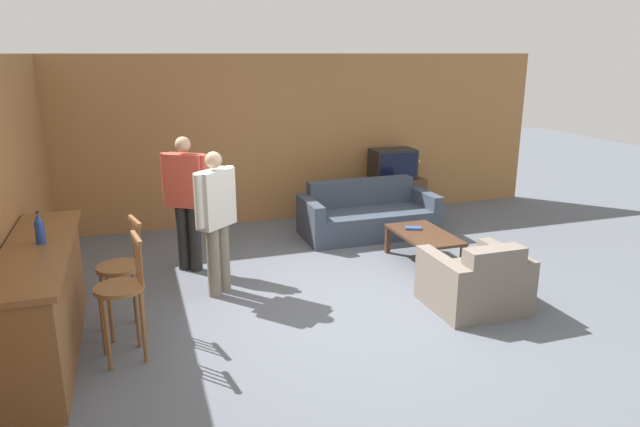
{
  "coord_description": "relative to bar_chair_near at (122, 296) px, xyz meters",
  "views": [
    {
      "loc": [
        -2.05,
        -5.05,
        2.61
      ],
      "look_at": [
        -0.08,
        0.85,
        0.85
      ],
      "focal_mm": 32.0,
      "sensor_mm": 36.0,
      "label": 1
    }
  ],
  "objects": [
    {
      "name": "bar_counter",
      "position": [
        -0.65,
        0.27,
        -0.08
      ],
      "size": [
        0.55,
        2.34,
        1.02
      ],
      "color": "brown",
      "rests_on": "ground_plane"
    },
    {
      "name": "coffee_table",
      "position": [
        3.63,
        1.29,
        -0.25
      ],
      "size": [
        0.62,
        1.08,
        0.4
      ],
      "color": "#472D1E",
      "rests_on": "ground_plane"
    },
    {
      "name": "couch_far",
      "position": [
        3.42,
        2.65,
        -0.32
      ],
      "size": [
        1.96,
        0.91,
        0.78
      ],
      "color": "#384251",
      "rests_on": "ground_plane"
    },
    {
      "name": "ground_plane",
      "position": [
        2.23,
        0.22,
        -0.6
      ],
      "size": [
        24.0,
        24.0,
        0.0
      ],
      "primitive_type": "plane",
      "color": "#565B66"
    },
    {
      "name": "tv_unit",
      "position": [
        4.23,
        3.51,
        -0.29
      ],
      "size": [
        1.01,
        0.55,
        0.61
      ],
      "color": "#513823",
      "rests_on": "ground_plane"
    },
    {
      "name": "person_by_counter",
      "position": [
        1.0,
        1.16,
        0.31
      ],
      "size": [
        0.48,
        0.45,
        1.61
      ],
      "color": "#756B5B",
      "rests_on": "ground_plane"
    },
    {
      "name": "bar_chair_near",
      "position": [
        0.0,
        0.0,
        0.0
      ],
      "size": [
        0.48,
        0.48,
        1.11
      ],
      "color": "brown",
      "rests_on": "ground_plane"
    },
    {
      "name": "tv",
      "position": [
        4.23,
        3.5,
        0.26
      ],
      "size": [
        0.7,
        0.45,
        0.49
      ],
      "color": "black",
      "rests_on": "tv_unit"
    },
    {
      "name": "book_on_table",
      "position": [
        3.57,
        1.49,
        -0.18
      ],
      "size": [
        0.23,
        0.19,
        0.03
      ],
      "color": "navy",
      "rests_on": "coffee_table"
    },
    {
      "name": "wall_back",
      "position": [
        2.23,
        3.88,
        0.7
      ],
      "size": [
        9.4,
        0.08,
        2.6
      ],
      "color": "#9E6B3D",
      "rests_on": "ground_plane"
    },
    {
      "name": "bottle",
      "position": [
        -0.62,
        0.35,
        0.56
      ],
      "size": [
        0.08,
        0.08,
        0.29
      ],
      "color": "#234293",
      "rests_on": "bar_counter"
    },
    {
      "name": "person_by_window",
      "position": [
        0.77,
        2.01,
        0.34
      ],
      "size": [
        0.52,
        0.42,
        1.66
      ],
      "color": "black",
      "rests_on": "ground_plane"
    },
    {
      "name": "table_lamp",
      "position": [
        4.57,
        3.51,
        0.38
      ],
      "size": [
        0.29,
        0.29,
        0.49
      ],
      "color": "brown",
      "rests_on": "tv_unit"
    },
    {
      "name": "bar_chair_mid",
      "position": [
        -0.0,
        0.52,
        0.0
      ],
      "size": [
        0.51,
        0.51,
        1.11
      ],
      "color": "brown",
      "rests_on": "ground_plane"
    },
    {
      "name": "wall_left",
      "position": [
        -0.99,
        1.55,
        0.7
      ],
      "size": [
        0.08,
        8.66,
        2.6
      ],
      "color": "#9E6B3D",
      "rests_on": "ground_plane"
    },
    {
      "name": "armchair_near",
      "position": [
        3.5,
        -0.07,
        -0.32
      ],
      "size": [
        0.94,
        0.86,
        0.76
      ],
      "color": "#70665B",
      "rests_on": "ground_plane"
    }
  ]
}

